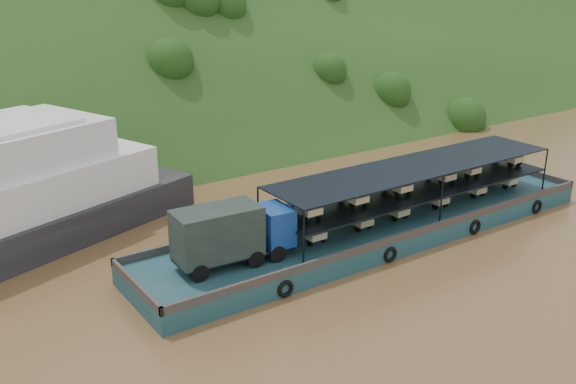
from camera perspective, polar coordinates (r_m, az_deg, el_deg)
ground at (r=43.64m, az=4.41°, el=-4.55°), size 160.00×160.00×0.00m
hillside at (r=73.63m, az=-13.44°, el=5.01°), size 140.00×39.60×39.60m
cargo_barge at (r=43.68m, az=6.79°, el=-2.90°), size 35.00×7.18×4.81m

